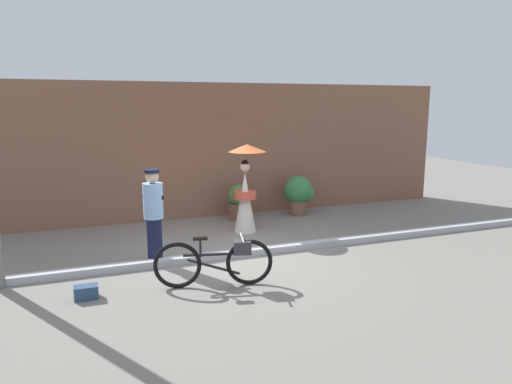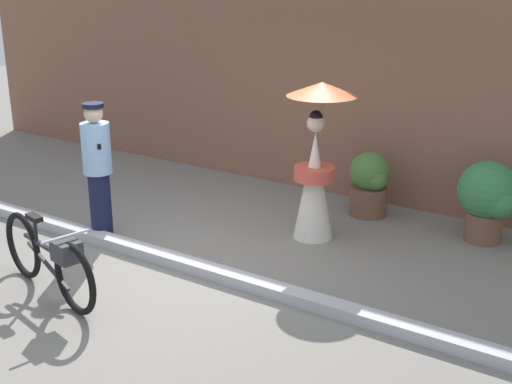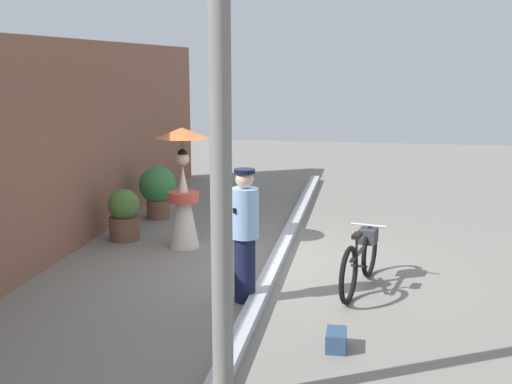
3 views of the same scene
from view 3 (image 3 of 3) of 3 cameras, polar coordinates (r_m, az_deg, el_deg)
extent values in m
plane|color=gray|center=(9.27, 1.68, -6.74)|extent=(30.00, 30.00, 0.00)
cube|color=brown|center=(9.97, -18.04, 3.59)|extent=(14.00, 0.40, 3.26)
cube|color=#B2B2B7|center=(9.25, 1.68, -6.39)|extent=(14.00, 0.20, 0.12)
torus|color=black|center=(8.93, 10.09, -5.22)|extent=(0.72, 0.23, 0.72)
torus|color=black|center=(7.92, 8.26, -7.35)|extent=(0.72, 0.23, 0.72)
cube|color=black|center=(8.38, 9.26, -5.26)|extent=(0.90, 0.24, 0.04)
cube|color=black|center=(8.44, 9.22, -6.54)|extent=(0.78, 0.21, 0.29)
cylinder|color=black|center=(8.16, 8.95, -4.86)|extent=(0.03, 0.03, 0.30)
cube|color=black|center=(8.12, 8.99, -3.86)|extent=(0.23, 0.14, 0.05)
cylinder|color=silver|center=(8.72, 10.01, -2.94)|extent=(0.14, 0.47, 0.03)
cube|color=#333338|center=(8.76, 9.98, -3.87)|extent=(0.30, 0.27, 0.20)
cylinder|color=#141938|center=(7.90, -1.00, -6.93)|extent=(0.26, 0.26, 0.81)
cylinder|color=#8CB2E0|center=(7.70, -1.01, -1.90)|extent=(0.34, 0.34, 0.61)
sphere|color=#D8B293|center=(7.62, -1.03, 1.14)|extent=(0.22, 0.22, 0.22)
cylinder|color=black|center=(7.60, -1.03, 1.88)|extent=(0.25, 0.25, 0.05)
cube|color=black|center=(7.69, -1.02, -1.45)|extent=(0.35, 0.23, 0.06)
cone|color=silver|center=(10.19, -6.47, -1.30)|extent=(0.48, 0.48, 1.32)
cylinder|color=#D14C3D|center=(10.15, -6.49, -0.43)|extent=(0.49, 0.49, 0.16)
sphere|color=beige|center=(10.04, -6.57, 2.96)|extent=(0.21, 0.21, 0.21)
sphere|color=black|center=(10.03, -6.58, 3.38)|extent=(0.16, 0.16, 0.16)
cylinder|color=olive|center=(10.09, -6.58, 3.73)|extent=(0.02, 0.02, 0.55)
cone|color=orange|center=(10.05, -6.61, 5.28)|extent=(0.82, 0.82, 0.16)
cylinder|color=brown|center=(10.86, -11.64, -3.18)|extent=(0.50, 0.50, 0.39)
sphere|color=#4C7A38|center=(10.77, -11.72, -1.11)|extent=(0.52, 0.52, 0.52)
sphere|color=#4C7A38|center=(10.87, -11.07, -1.31)|extent=(0.29, 0.29, 0.29)
cylinder|color=brown|center=(12.24, -8.70, -1.47)|extent=(0.43, 0.43, 0.36)
sphere|color=#387F42|center=(12.15, -8.77, 0.65)|extent=(0.70, 0.70, 0.70)
sphere|color=#387F42|center=(12.30, -8.03, 0.38)|extent=(0.39, 0.39, 0.39)
cube|color=navy|center=(6.80, 7.16, -12.96)|extent=(0.33, 0.21, 0.19)
cube|color=#243951|center=(6.78, 7.71, -12.61)|extent=(0.28, 0.07, 0.07)
cylinder|color=slate|center=(5.12, -3.19, 5.84)|extent=(0.18, 0.18, 4.80)
camera|label=1|loc=(9.00, 56.48, 5.35)|focal=32.71mm
camera|label=2|loc=(13.70, 27.10, 11.32)|focal=46.95mm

